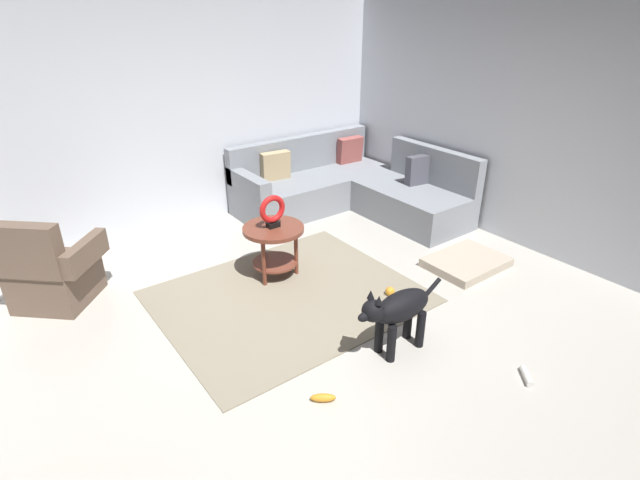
{
  "coord_description": "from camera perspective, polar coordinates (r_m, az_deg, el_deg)",
  "views": [
    {
      "loc": [
        -1.93,
        -2.59,
        2.5
      ],
      "look_at": [
        0.45,
        0.6,
        0.55
      ],
      "focal_mm": 27.32,
      "sensor_mm": 36.0,
      "label": 1
    }
  ],
  "objects": [
    {
      "name": "wall_back",
      "position": [
        5.97,
        -17.67,
        13.81
      ],
      "size": [
        6.0,
        0.12,
        2.7
      ],
      "primitive_type": "cube",
      "color": "silver",
      "rests_on": "ground_plane"
    },
    {
      "name": "sectional_couch",
      "position": [
        6.44,
        3.5,
        6.0
      ],
      "size": [
        2.2,
        2.25,
        0.88
      ],
      "color": "gray",
      "rests_on": "ground_plane"
    },
    {
      "name": "wall_right",
      "position": [
        5.63,
        25.28,
        11.9
      ],
      "size": [
        0.12,
        6.0,
        2.7
      ],
      "primitive_type": "cube",
      "color": "silver",
      "rests_on": "ground_plane"
    },
    {
      "name": "ground_plane",
      "position": [
        4.12,
        -0.03,
        -12.19
      ],
      "size": [
        6.0,
        6.0,
        0.1
      ],
      "primitive_type": "cube",
      "color": "#B7B2A8"
    },
    {
      "name": "side_table",
      "position": [
        4.79,
        -5.44,
        0.19
      ],
      "size": [
        0.6,
        0.6,
        0.54
      ],
      "color": "brown",
      "rests_on": "ground_plane"
    },
    {
      "name": "dog_toy_ball",
      "position": [
        4.66,
        8.2,
        -5.98
      ],
      "size": [
        0.09,
        0.09,
        0.09
      ],
      "primitive_type": "sphere",
      "color": "orange",
      "rests_on": "ground_plane"
    },
    {
      "name": "armchair",
      "position": [
        5.0,
        -29.07,
        -3.31
      ],
      "size": [
        0.99,
        0.98,
        0.88
      ],
      "rotation": [
        0.0,
        0.0,
        -0.74
      ],
      "color": "brown",
      "rests_on": "ground_plane"
    },
    {
      "name": "dog_bed_mat",
      "position": [
        5.33,
        16.77,
        -2.52
      ],
      "size": [
        0.8,
        0.6,
        0.09
      ],
      "primitive_type": "cube",
      "color": "#B2A38E",
      "rests_on": "ground_plane"
    },
    {
      "name": "torus_sculpture",
      "position": [
        4.67,
        -5.59,
        3.44
      ],
      "size": [
        0.28,
        0.08,
        0.33
      ],
      "color": "black",
      "rests_on": "side_table"
    },
    {
      "name": "area_rug",
      "position": [
        4.62,
        -3.75,
        -6.62
      ],
      "size": [
        2.3,
        1.9,
        0.01
      ],
      "primitive_type": "cube",
      "color": "gray",
      "rests_on": "ground_plane"
    },
    {
      "name": "dog",
      "position": [
        3.81,
        9.11,
        -8.16
      ],
      "size": [
        0.85,
        0.23,
        0.63
      ],
      "rotation": [
        0.0,
        0.0,
        1.54
      ],
      "color": "black",
      "rests_on": "ground_plane"
    },
    {
      "name": "dog_toy_rope",
      "position": [
        4.02,
        23.04,
        -14.45
      ],
      "size": [
        0.16,
        0.17,
        0.05
      ],
      "primitive_type": "cylinder",
      "rotation": [
        0.0,
        1.57,
        0.85
      ],
      "color": "silver",
      "rests_on": "ground_plane"
    },
    {
      "name": "dog_toy_bone",
      "position": [
        3.55,
        0.37,
        -17.99
      ],
      "size": [
        0.18,
        0.15,
        0.06
      ],
      "primitive_type": "ellipsoid",
      "rotation": [
        0.0,
        0.0,
        2.51
      ],
      "color": "orange",
      "rests_on": "ground_plane"
    }
  ]
}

